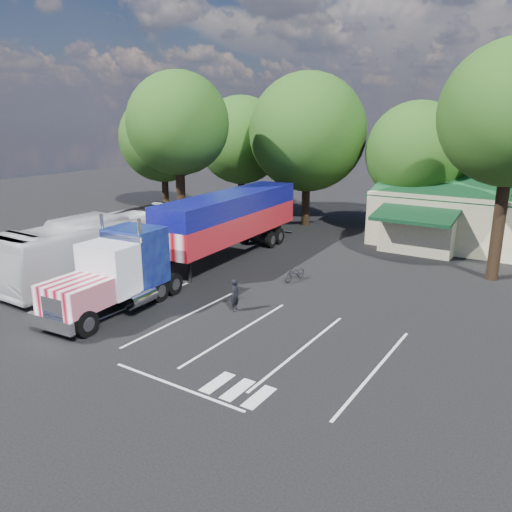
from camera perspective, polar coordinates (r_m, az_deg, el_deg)
The scene contains 11 objects.
ground at distance 28.92m, azimuth -0.46°, elevation -3.18°, with size 120.00×120.00×0.00m, color black.
tree_row_a at distance 54.11m, azimuth -10.60°, elevation 13.08°, with size 9.00×9.00×11.68m.
tree_row_b at distance 49.45m, azimuth -1.72°, elevation 13.08°, with size 8.40×8.40×11.35m.
tree_row_c at distance 43.92m, azimuth 5.92°, elevation 13.87°, with size 10.00×10.00×13.05m.
tree_row_d at distance 41.92m, azimuth 17.91°, elevation 11.14°, with size 8.00×8.00×10.60m.
tree_near_left at distance 38.56m, azimuth -8.90°, elevation 14.68°, with size 7.60×7.60×12.65m.
semi_truck at distance 31.34m, azimuth -5.65°, elevation 3.20°, with size 4.52×22.24×4.63m.
woman at distance 24.75m, azimuth -2.38°, elevation -4.49°, with size 0.60×0.39×1.63m, color black.
bicycle at distance 29.39m, azimuth 4.45°, elevation -1.94°, with size 0.63×1.80×0.95m, color black.
tour_bus at distance 31.22m, azimuth -16.52°, elevation 1.19°, with size 3.16×13.52×3.77m, color silver.
silver_sedan at distance 38.86m, azimuth 18.98°, elevation 1.90°, with size 1.43×4.10×1.35m, color #B4B6BC.
Camera 1 is at (15.11, -22.83, 9.32)m, focal length 35.00 mm.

